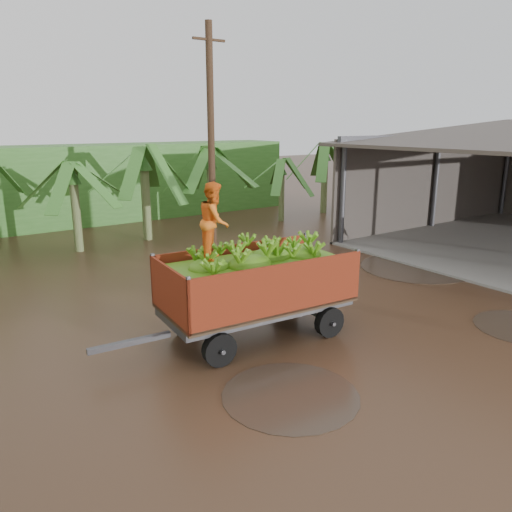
{
  "coord_description": "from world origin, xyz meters",
  "views": [
    {
      "loc": [
        -8.24,
        -7.95,
        4.58
      ],
      "look_at": [
        -2.02,
        0.97,
        1.67
      ],
      "focal_mm": 35.0,
      "sensor_mm": 36.0,
      "label": 1
    }
  ],
  "objects": [
    {
      "name": "ground",
      "position": [
        0.0,
        0.0,
        0.0
      ],
      "size": [
        100.0,
        100.0,
        0.0
      ],
      "primitive_type": "plane",
      "color": "black",
      "rests_on": "ground"
    },
    {
      "name": "hedge_north",
      "position": [
        -2.0,
        16.0,
        1.8
      ],
      "size": [
        22.0,
        3.0,
        3.6
      ],
      "primitive_type": "cube",
      "color": "#2D661E",
      "rests_on": "ground"
    },
    {
      "name": "utility_pole",
      "position": [
        0.51,
        7.29,
        3.95
      ],
      "size": [
        1.2,
        0.24,
        7.8
      ],
      "color": "#47301E",
      "rests_on": "ground"
    },
    {
      "name": "banana_plants",
      "position": [
        -6.0,
        6.81,
        1.91
      ],
      "size": [
        24.95,
        20.19,
        4.26
      ],
      "color": "#2D661E",
      "rests_on": "ground"
    },
    {
      "name": "banana_trailer",
      "position": [
        -2.38,
        0.47,
        1.25
      ],
      "size": [
        5.74,
        2.27,
        3.46
      ],
      "rotation": [
        0.0,
        0.0,
        -0.07
      ],
      "color": "#A62E17",
      "rests_on": "ground"
    }
  ]
}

